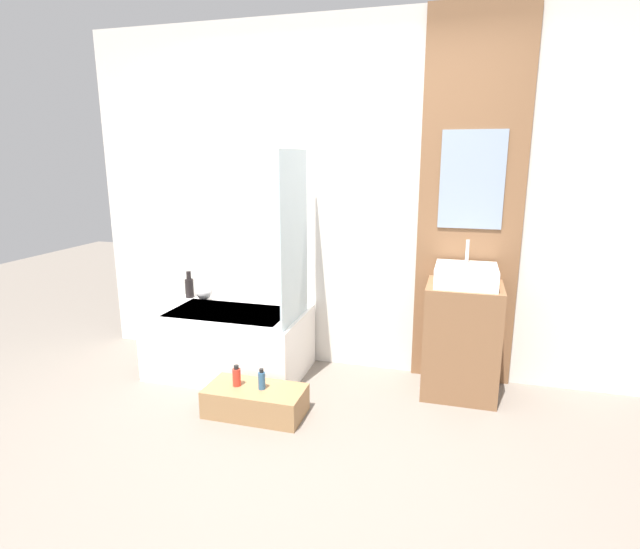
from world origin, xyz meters
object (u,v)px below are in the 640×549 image
object	(u,v)px
vase_tall_dark	(189,287)
vase_round_light	(204,292)
wooden_step_bench	(255,401)
bottle_soap_primary	(237,377)
bathtub	(230,341)
bottle_soap_secondary	(262,380)
sink	(466,275)

from	to	relation	value
vase_tall_dark	vase_round_light	bearing A→B (deg)	-11.46
wooden_step_bench	bottle_soap_primary	distance (m)	0.20
bathtub	wooden_step_bench	size ratio (longest dim) A/B	1.81
vase_round_light	bottle_soap_secondary	world-z (taller)	vase_round_light
bathtub	bottle_soap_secondary	size ratio (longest dim) A/B	8.39
vase_tall_dark	bottle_soap_primary	world-z (taller)	vase_tall_dark
vase_round_light	sink	bearing A→B (deg)	-3.62
wooden_step_bench	bottle_soap_secondary	xyz separation A→B (m)	(0.05, 0.00, 0.15)
bathtub	vase_tall_dark	bearing A→B (deg)	151.03
bathtub	bottle_soap_secondary	world-z (taller)	bathtub
vase_tall_dark	bathtub	bearing A→B (deg)	-28.97
bottle_soap_secondary	bottle_soap_primary	bearing A→B (deg)	180.00
bottle_soap_primary	bottle_soap_secondary	xyz separation A→B (m)	(0.17, 0.00, -0.00)
bathtub	wooden_step_bench	world-z (taller)	bathtub
bottle_soap_primary	vase_round_light	bearing A→B (deg)	129.21
vase_round_light	bottle_soap_primary	xyz separation A→B (m)	(0.65, -0.80, -0.30)
bottle_soap_primary	vase_tall_dark	bearing A→B (deg)	134.01
vase_round_light	bottle_soap_secondary	xyz separation A→B (m)	(0.83, -0.80, -0.30)
vase_round_light	bottle_soap_secondary	size ratio (longest dim) A/B	0.94
bathtub	sink	size ratio (longest dim) A/B	2.86
sink	bottle_soap_primary	world-z (taller)	sink
bathtub	wooden_step_bench	xyz separation A→B (m)	(0.44, -0.56, -0.15)
wooden_step_bench	vase_round_light	size ratio (longest dim) A/B	4.90
bathtub	sink	xyz separation A→B (m)	(1.69, 0.11, 0.61)
bathtub	vase_tall_dark	xyz separation A→B (m)	(-0.49, 0.27, 0.33)
bathtub	vase_round_light	xyz separation A→B (m)	(-0.34, 0.24, 0.30)
vase_tall_dark	bottle_soap_secondary	distance (m)	1.32
vase_tall_dark	bottle_soap_secondary	bearing A→B (deg)	-40.41
vase_tall_dark	bottle_soap_secondary	size ratio (longest dim) A/B	1.61
wooden_step_bench	vase_tall_dark	size ratio (longest dim) A/B	2.86
sink	vase_tall_dark	distance (m)	2.21
vase_tall_dark	wooden_step_bench	bearing A→B (deg)	-41.82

